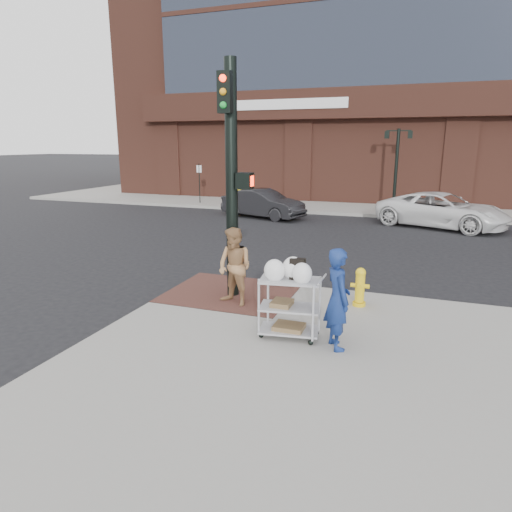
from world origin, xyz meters
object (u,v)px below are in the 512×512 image
at_px(minivan_white, 442,210).
at_px(utility_cart, 290,302).
at_px(woman_blue, 338,299).
at_px(traffic_signal_pole, 232,174).
at_px(sedan_dark, 263,204).
at_px(pedestrian_tan, 235,267).
at_px(lamp_post, 397,160).
at_px(fire_hydrant, 360,286).

xyz_separation_m(minivan_white, utility_cart, (-2.86, -13.26, 0.07)).
bearing_deg(minivan_white, woman_blue, -167.38).
xyz_separation_m(traffic_signal_pole, woman_blue, (2.65, -1.91, -1.83)).
relative_size(traffic_signal_pole, utility_cart, 3.51).
distance_m(traffic_signal_pole, sedan_dark, 12.03).
bearing_deg(pedestrian_tan, sedan_dark, 126.46).
xyz_separation_m(pedestrian_tan, minivan_white, (4.39, 12.06, -0.24)).
height_order(lamp_post, pedestrian_tan, lamp_post).
height_order(lamp_post, fire_hydrant, lamp_post).
height_order(sedan_dark, minivan_white, minivan_white).
bearing_deg(sedan_dark, pedestrian_tan, -146.88).
bearing_deg(woman_blue, utility_cart, 49.38).
distance_m(lamp_post, pedestrian_tan, 16.02).
bearing_deg(pedestrian_tan, traffic_signal_pole, 135.90).
bearing_deg(minivan_white, lamp_post, 51.50).
height_order(lamp_post, woman_blue, lamp_post).
relative_size(woman_blue, pedestrian_tan, 1.04).
bearing_deg(pedestrian_tan, woman_blue, -9.62).
height_order(traffic_signal_pole, minivan_white, traffic_signal_pole).
xyz_separation_m(traffic_signal_pole, sedan_dark, (-3.25, 11.38, -2.16)).
xyz_separation_m(lamp_post, minivan_white, (2.18, -3.72, -1.89)).
height_order(sedan_dark, utility_cart, utility_cart).
bearing_deg(sedan_dark, woman_blue, -139.36).
relative_size(lamp_post, utility_cart, 2.81).
xyz_separation_m(pedestrian_tan, utility_cart, (1.53, -1.20, -0.18)).
distance_m(traffic_signal_pole, woman_blue, 3.74).
relative_size(pedestrian_tan, fire_hydrant, 1.99).
distance_m(pedestrian_tan, fire_hydrant, 2.64).
bearing_deg(sedan_dark, traffic_signal_pole, -147.37).
relative_size(traffic_signal_pole, minivan_white, 0.96).
bearing_deg(fire_hydrant, sedan_dark, 118.38).
relative_size(woman_blue, utility_cart, 1.20).
bearing_deg(minivan_white, pedestrian_tan, -178.87).
relative_size(woman_blue, fire_hydrant, 2.07).
distance_m(pedestrian_tan, utility_cart, 1.95).
xyz_separation_m(pedestrian_tan, fire_hydrant, (2.48, 0.82, -0.40)).
bearing_deg(woman_blue, fire_hydrant, -33.17).
distance_m(minivan_white, utility_cart, 13.57).
xyz_separation_m(lamp_post, pedestrian_tan, (-2.21, -15.78, -1.65)).
bearing_deg(sedan_dark, lamp_post, -39.43).
bearing_deg(traffic_signal_pole, pedestrian_tan, -64.11).
bearing_deg(woman_blue, lamp_post, -30.01).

